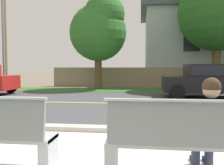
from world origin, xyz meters
The scene contains 13 objects.
ground_plane centered at (0.00, 8.00, 0.00)m, with size 140.00×140.00×0.00m, color #665B4C.
curb_edge centered at (0.00, 2.35, 0.06)m, with size 44.00×0.30×0.11m, color #ADA89E.
street_asphalt centered at (0.00, 6.50, 0.00)m, with size 52.00×8.00×0.01m, color #424247.
road_centre_line centered at (0.00, 6.50, 0.01)m, with size 48.00×0.14×0.01m, color #E0CC4C.
far_verge_grass centered at (0.00, 12.04, 0.01)m, with size 48.00×2.80×0.02m, color #2D6026.
bench_right centered at (1.31, 0.27, 0.46)m, with size 1.90×0.48×1.01m.
seated_person_blue centered at (1.66, 0.44, 0.68)m, with size 0.52×0.68×1.25m.
car_black_near centered at (4.00, 8.90, 0.85)m, with size 4.30×1.86×1.54m.
streetlamp centered at (-7.74, 11.82, 4.36)m, with size 0.24×2.10×7.68m.
shade_tree_far_left centered at (-1.80, 12.56, 3.86)m, with size 3.61×3.61×5.95m.
shade_tree_left centered at (5.60, 12.92, 5.15)m, with size 4.80×4.80×7.92m.
garden_wall centered at (0.94, 14.72, 0.70)m, with size 13.00×0.36×1.40m, color gray.
house_across_street centered at (6.79, 17.92, 3.21)m, with size 12.02×6.91×6.34m.
Camera 1 is at (0.79, -2.75, 1.37)m, focal length 39.00 mm.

